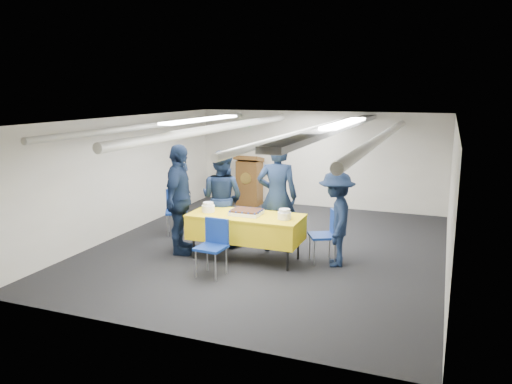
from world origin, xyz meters
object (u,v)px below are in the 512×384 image
serving_table (246,227)px  sailor_b (222,198)px  chair_near (214,241)px  sailor_a (277,197)px  podium (249,180)px  chair_left (176,207)px  sailor_d (336,219)px  sheet_cake (246,212)px  sailor_c (179,200)px  chair_right (328,231)px

serving_table → sailor_b: (-0.72, 0.61, 0.31)m
serving_table → sailor_b: bearing=139.5°
chair_near → sailor_a: 1.61m
podium → chair_left: (-0.43, -2.82, -0.08)m
serving_table → sailor_b: sailor_b is taller
chair_near → chair_left: same height
sailor_d → serving_table: bearing=-94.1°
serving_table → sailor_d: bearing=10.1°
chair_near → sailor_d: bearing=33.4°
sailor_d → chair_left: bearing=-116.0°
sheet_cake → sailor_d: bearing=9.9°
podium → sailor_a: bearing=-60.6°
podium → sailor_c: size_ratio=0.66×
sailor_b → sailor_c: size_ratio=0.91×
sheet_cake → chair_near: size_ratio=0.59×
sheet_cake → serving_table: bearing=-147.5°
podium → sailor_a: sailor_a is taller
sailor_a → sailor_d: sailor_a is taller
chair_near → chair_left: bearing=133.2°
sheet_cake → chair_left: chair_left is taller
chair_left → sailor_c: 1.33m
sailor_a → podium: bearing=-74.6°
podium → chair_right: (2.75, -3.42, -0.08)m
serving_table → chair_near: size_ratio=2.18×
sheet_cake → chair_left: size_ratio=0.59×
serving_table → sailor_b: size_ratio=1.09×
podium → sailor_b: size_ratio=0.72×
chair_near → chair_left: size_ratio=1.00×
podium → sailor_d: sailor_d is taller
sheet_cake → chair_right: 1.37m
chair_near → sailor_b: sailor_b is taller
sailor_c → chair_left: bearing=19.5°
sailor_d → sheet_cake: bearing=-94.2°
sailor_b → sailor_d: bearing=179.1°
podium → sailor_d: bearing=-50.5°
chair_right → sailor_b: 2.07m
chair_right → sailor_a: sailor_a is taller
sailor_a → sailor_c: size_ratio=1.02×
chair_left → sailor_d: (3.33, -0.69, 0.24)m
sheet_cake → podium: bearing=111.0°
chair_right → sailor_b: sailor_b is taller
chair_near → sailor_b: 1.57m
chair_left → sailor_d: size_ratio=0.56×
chair_left → sailor_c: bearing=-57.2°
sailor_b → sailor_d: 2.20m
serving_table → chair_left: size_ratio=2.18×
sailor_a → sailor_d: 1.20m
chair_right → sailor_d: (0.15, -0.09, 0.24)m
sheet_cake → chair_right: chair_right is taller
sheet_cake → sailor_b: size_ratio=0.29×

